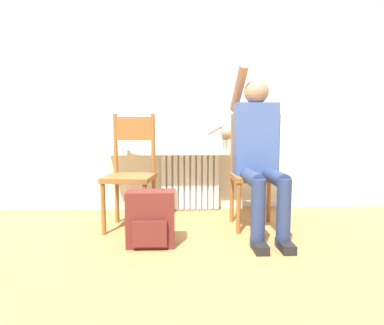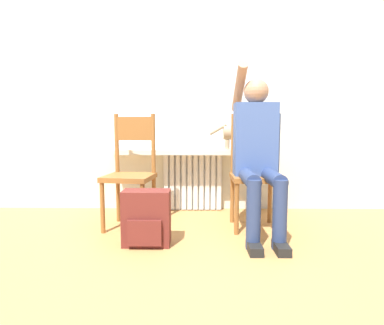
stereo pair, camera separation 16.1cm
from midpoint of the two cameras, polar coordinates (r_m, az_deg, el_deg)
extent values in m
plane|color=#B27F47|center=(2.23, -1.33, -15.76)|extent=(12.00, 12.00, 0.00)
cube|color=beige|center=(3.34, -1.85, 15.02)|extent=(7.00, 0.06, 2.70)
cube|color=silver|center=(3.28, -1.77, -3.40)|extent=(0.59, 0.05, 0.58)
cube|color=silver|center=(3.25, -6.49, -3.54)|extent=(0.04, 0.03, 0.56)
cube|color=silver|center=(3.24, -5.44, -3.54)|extent=(0.04, 0.03, 0.56)
cube|color=silver|center=(3.24, -4.39, -3.54)|extent=(0.04, 0.03, 0.56)
cube|color=silver|center=(3.24, -3.34, -3.54)|extent=(0.04, 0.03, 0.56)
cube|color=silver|center=(3.24, -2.29, -3.53)|extent=(0.04, 0.03, 0.56)
cube|color=silver|center=(3.24, -1.24, -3.53)|extent=(0.04, 0.03, 0.56)
cube|color=silver|center=(3.24, -0.18, -3.52)|extent=(0.04, 0.03, 0.56)
cube|color=silver|center=(3.24, 0.87, -3.51)|extent=(0.04, 0.03, 0.56)
cube|color=silver|center=(3.25, 1.91, -3.50)|extent=(0.04, 0.03, 0.56)
cube|color=silver|center=(3.25, 2.96, -3.49)|extent=(0.04, 0.03, 0.56)
cube|color=beige|center=(3.14, -1.77, 1.96)|extent=(1.63, 0.28, 0.05)
cube|color=white|center=(3.28, -1.83, 10.53)|extent=(1.57, 0.01, 0.91)
cube|color=brown|center=(2.69, -12.75, -2.70)|extent=(0.43, 0.43, 0.04)
cylinder|color=brown|center=(2.64, -17.21, -7.94)|extent=(0.04, 0.04, 0.41)
cylinder|color=brown|center=(2.53, -10.20, -8.35)|extent=(0.04, 0.04, 0.41)
cylinder|color=brown|center=(2.94, -14.74, -6.44)|extent=(0.04, 0.04, 0.41)
cylinder|color=brown|center=(2.84, -8.42, -6.72)|extent=(0.04, 0.04, 0.41)
cylinder|color=brown|center=(2.87, -15.00, 3.30)|extent=(0.04, 0.04, 0.51)
cylinder|color=brown|center=(2.78, -8.58, 3.35)|extent=(0.04, 0.04, 0.51)
cube|color=brown|center=(2.82, -11.90, 5.91)|extent=(0.34, 0.07, 0.20)
cube|color=brown|center=(2.71, 9.48, -2.58)|extent=(0.38, 0.38, 0.04)
cylinder|color=brown|center=(2.56, 6.49, -8.12)|extent=(0.04, 0.04, 0.41)
cylinder|color=brown|center=(2.63, 13.69, -7.88)|extent=(0.04, 0.04, 0.41)
cylinder|color=brown|center=(2.88, 5.49, -6.52)|extent=(0.04, 0.04, 0.41)
cylinder|color=brown|center=(2.94, 11.93, -6.35)|extent=(0.04, 0.04, 0.41)
cylinder|color=brown|center=(2.81, 5.60, 3.42)|extent=(0.04, 0.04, 0.51)
cylinder|color=brown|center=(2.88, 12.14, 3.37)|extent=(0.04, 0.04, 0.51)
cube|color=brown|center=(2.84, 8.95, 5.97)|extent=(0.34, 0.03, 0.20)
cylinder|color=navy|center=(2.46, 8.54, -2.55)|extent=(0.11, 0.49, 0.11)
cylinder|color=navy|center=(2.51, 12.58, -2.49)|extent=(0.11, 0.49, 0.11)
cylinder|color=navy|center=(2.28, 9.64, -8.99)|extent=(0.10, 0.10, 0.48)
cylinder|color=navy|center=(2.32, 14.05, -8.80)|extent=(0.10, 0.10, 0.48)
cube|color=black|center=(2.28, 9.87, -14.53)|extent=(0.09, 0.20, 0.06)
cube|color=black|center=(2.33, 14.34, -14.23)|extent=(0.09, 0.20, 0.06)
cube|color=#3D5693|center=(2.70, 9.51, 4.11)|extent=(0.34, 0.20, 0.59)
sphere|color=#A87A5B|center=(2.71, 9.66, 12.27)|extent=(0.20, 0.20, 0.20)
cylinder|color=#A87A5B|center=(2.83, 6.66, 12.93)|extent=(0.08, 0.50, 0.38)
cylinder|color=#3D5693|center=(2.70, 12.87, 3.41)|extent=(0.08, 0.08, 0.47)
cylinder|color=#9E896B|center=(3.11, 6.13, 5.27)|extent=(0.26, 0.13, 0.13)
sphere|color=#9E896B|center=(3.14, 8.96, 5.60)|extent=(0.09, 0.09, 0.09)
cone|color=#9E896B|center=(3.12, 9.05, 6.31)|extent=(0.03, 0.03, 0.03)
cone|color=#9E896B|center=(3.16, 8.89, 6.31)|extent=(0.03, 0.03, 0.03)
cylinder|color=#9E896B|center=(3.10, 7.86, 3.17)|extent=(0.04, 0.04, 0.09)
cylinder|color=#9E896B|center=(3.17, 7.65, 3.23)|extent=(0.04, 0.04, 0.09)
cylinder|color=#9E896B|center=(3.07, 4.52, 3.18)|extent=(0.04, 0.04, 0.09)
cylinder|color=#9E896B|center=(3.14, 4.37, 3.25)|extent=(0.04, 0.04, 0.09)
cylinder|color=#9E896B|center=(3.09, 2.77, 5.90)|extent=(0.17, 0.03, 0.12)
cube|color=maroon|center=(2.33, -9.35, -9.78)|extent=(0.33, 0.18, 0.39)
cube|color=maroon|center=(2.25, -9.63, -12.44)|extent=(0.23, 0.03, 0.18)
camera|label=1|loc=(0.08, -91.66, -0.18)|focal=30.00mm
camera|label=2|loc=(0.08, 88.34, 0.18)|focal=30.00mm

